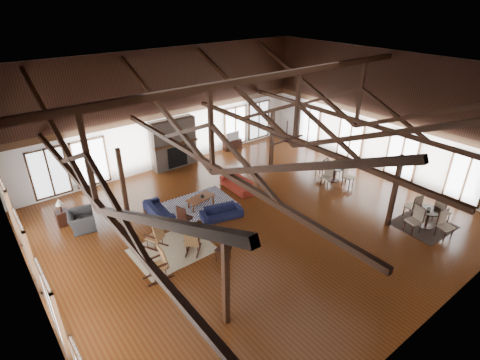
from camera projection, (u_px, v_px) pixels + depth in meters
floor at (255, 220)px, 15.33m from camera, size 16.00×16.00×0.00m
ceiling at (259, 71)px, 12.59m from camera, size 16.00×14.00×0.02m
wall_back at (168, 110)px, 18.88m from camera, size 16.00×0.02×6.00m
wall_front at (443, 243)px, 9.04m from camera, size 16.00×0.02×6.00m
wall_left at (19, 228)px, 9.60m from camera, size 0.02×14.00×6.00m
wall_right at (382, 114)px, 18.32m from camera, size 0.02×14.00×6.00m
roof_truss at (257, 127)px, 13.49m from camera, size 15.60×14.07×3.14m
post_grid at (256, 188)px, 14.63m from camera, size 8.16×7.16×3.05m
fireplace at (174, 144)px, 19.43m from camera, size 2.50×0.69×2.60m
ceiling_fan at (286, 139)px, 13.19m from camera, size 1.60×1.60×0.75m
sofa_navy_front at (222, 212)px, 15.40m from camera, size 1.85×1.09×0.51m
sofa_navy_left at (159, 210)px, 15.53m from camera, size 1.87×0.84×0.53m
sofa_orange at (238, 184)px, 17.60m from camera, size 1.98×0.85×0.57m
coffee_table at (201, 198)px, 16.13m from camera, size 1.30×0.83×0.46m
vase at (202, 196)px, 16.02m from camera, size 0.22×0.22×0.18m
armchair at (81, 221)px, 14.68m from camera, size 1.27×1.16×0.71m
side_table_lamp at (62, 215)px, 14.91m from camera, size 0.45×0.45×1.15m
rocking_chair_a at (156, 236)px, 13.49m from camera, size 0.81×0.98×1.11m
rocking_chair_b at (192, 241)px, 13.24m from camera, size 0.90×0.92×1.09m
rocking_chair_c at (160, 263)px, 12.11m from camera, size 0.93×0.54×1.17m
side_chair_a at (183, 216)px, 14.46m from camera, size 0.57×0.57×1.07m
side_chair_b at (225, 247)px, 12.77m from camera, size 0.54×0.54×1.02m
cafe_table_near at (428, 215)px, 14.68m from camera, size 2.13×2.13×1.09m
cafe_table_far at (335, 171)px, 18.27m from camera, size 2.00×2.00×1.03m
cup_near at (429, 209)px, 14.53m from camera, size 0.14×0.14×0.11m
cup_far at (336, 166)px, 18.21m from camera, size 0.13×0.13×0.09m
tv_console at (232, 144)px, 22.05m from camera, size 1.11×0.42×0.56m
television at (232, 136)px, 21.79m from camera, size 0.89×0.13×0.51m
rug_tan at (172, 250)px, 13.58m from camera, size 2.76×2.19×0.01m
rug_navy at (200, 204)px, 16.45m from camera, size 3.04×2.34×0.01m
rug_dark at (423, 225)px, 15.03m from camera, size 2.19×2.01×0.01m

